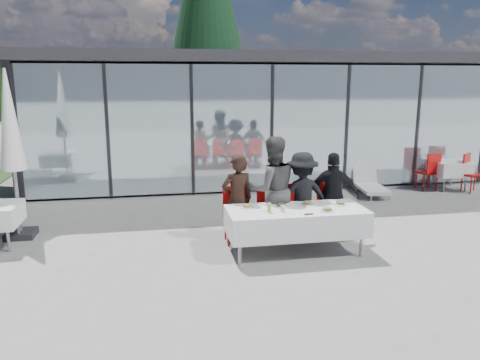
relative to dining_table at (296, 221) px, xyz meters
name	(u,v)px	position (x,y,z in m)	size (l,w,h in m)	color
ground	(269,253)	(-0.43, 0.04, -0.54)	(90.00, 90.00, 0.00)	gray
pavilion	(270,99)	(1.57, 8.21, 1.61)	(14.80, 8.80, 3.44)	gray
treeline	(150,87)	(-2.43, 28.04, 1.66)	(62.50, 2.00, 4.40)	black
dining_table	(296,221)	(0.00, 0.00, 0.00)	(2.26, 0.96, 0.75)	white
diner_a	(237,200)	(-0.86, 0.63, 0.25)	(0.57, 0.57, 1.57)	black
diner_chair_a	(236,211)	(-0.86, 0.75, 0.00)	(0.44, 0.44, 0.97)	#BB0E0C
diner_b	(272,190)	(-0.25, 0.63, 0.39)	(0.91, 0.91, 1.86)	#4E4E4E
diner_chair_b	(270,210)	(-0.25, 0.75, 0.00)	(0.44, 0.44, 0.97)	#BB0E0C
diner_c	(302,196)	(0.29, 0.63, 0.25)	(1.02, 1.02, 1.58)	black
diner_chair_c	(299,208)	(0.29, 0.75, 0.00)	(0.44, 0.44, 0.97)	#BB0E0C
diner_d	(333,196)	(0.88, 0.63, 0.24)	(0.91, 0.91, 1.55)	black
diner_chair_d	(330,207)	(0.88, 0.75, 0.00)	(0.44, 0.44, 0.97)	#BB0E0C
plate_a	(247,206)	(-0.78, 0.21, 0.24)	(0.25, 0.25, 0.07)	white
plate_b	(282,205)	(-0.20, 0.16, 0.24)	(0.25, 0.25, 0.07)	white
plate_c	(308,203)	(0.26, 0.22, 0.24)	(0.25, 0.25, 0.07)	white
plate_d	(340,203)	(0.80, 0.11, 0.24)	(0.25, 0.25, 0.07)	white
plate_extra	(327,210)	(0.44, -0.24, 0.24)	(0.25, 0.25, 0.07)	white
juice_bottle	(269,208)	(-0.49, -0.14, 0.29)	(0.06, 0.06, 0.16)	#95C652
drinking_glasses	(283,209)	(-0.27, -0.13, 0.26)	(0.07, 0.07, 0.10)	silver
folded_eyeglasses	(309,214)	(0.09, -0.35, 0.22)	(0.14, 0.03, 0.01)	black
spare_table_right	(449,168)	(5.24, 3.67, 0.02)	(0.86, 0.86, 0.74)	white
spare_chair_a	(470,171)	(5.59, 3.31, 0.00)	(0.61, 0.61, 0.97)	#BB0E0C
spare_chair_b	(430,170)	(4.68, 3.63, 0.00)	(0.53, 0.53, 0.97)	#BB0E0C
market_umbrella	(10,131)	(-4.69, 1.64, 1.40)	(0.50, 0.50, 3.00)	black
lounger	(369,183)	(3.01, 3.60, -0.28)	(0.76, 1.40, 0.72)	silver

